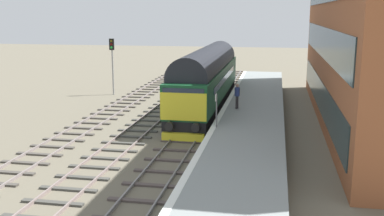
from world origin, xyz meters
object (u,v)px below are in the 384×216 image
Objects in this scene: platform_number_sign at (216,105)px; waiting_passenger at (237,94)px; signal_post_mid at (112,59)px; diesel_locomotive at (207,77)px.

waiting_passenger is at bearing 82.13° from platform_number_sign.
signal_post_mid is 3.02× the size of waiting_passenger.
waiting_passenger is (11.74, -8.68, -1.17)m from signal_post_mid.
platform_number_sign is 1.11× the size of waiting_passenger.
platform_number_sign is at bearing -51.15° from signal_post_mid.
waiting_passenger is (2.58, -3.81, -0.49)m from diesel_locomotive.
diesel_locomotive is 9.74× the size of platform_number_sign.
waiting_passenger is at bearing -36.48° from signal_post_mid.
signal_post_mid is at bearing 66.46° from waiting_passenger.
platform_number_sign is (11.05, -13.71, -0.94)m from signal_post_mid.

